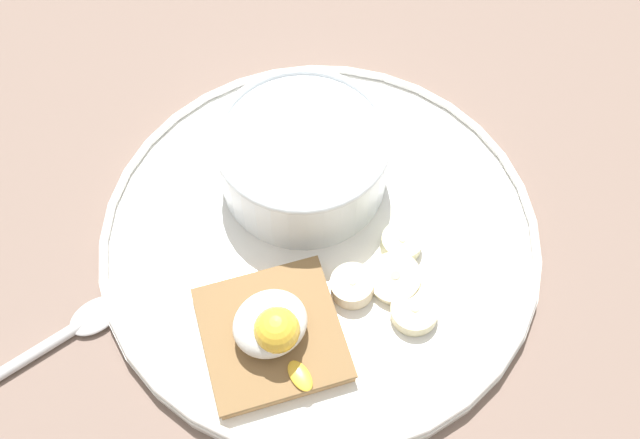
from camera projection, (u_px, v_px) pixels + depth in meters
ground_plane at (320, 247)px, 51.88cm from camera, size 120.00×120.00×2.00cm
plate at (320, 235)px, 50.32cm from camera, size 30.95×30.95×1.60cm
oatmeal_bowl at (303, 157)px, 50.13cm from camera, size 12.22×12.22×5.36cm
toast_slice at (272, 334)px, 45.68cm from camera, size 11.21×11.21×1.17cm
poached_egg at (272, 326)px, 43.78cm from camera, size 4.80×6.80×3.64cm
banana_slice_front at (401, 243)px, 49.08cm from camera, size 3.40×3.37×1.28cm
banana_slice_left at (395, 278)px, 47.66cm from camera, size 3.84×3.73×1.69cm
banana_slice_back at (352, 286)px, 47.33cm from camera, size 4.10×4.13×1.52cm
banana_slice_right at (414, 311)px, 46.59cm from camera, size 4.05×4.09×1.21cm
spoon at (54, 342)px, 46.76cm from camera, size 13.05×2.43×0.80cm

